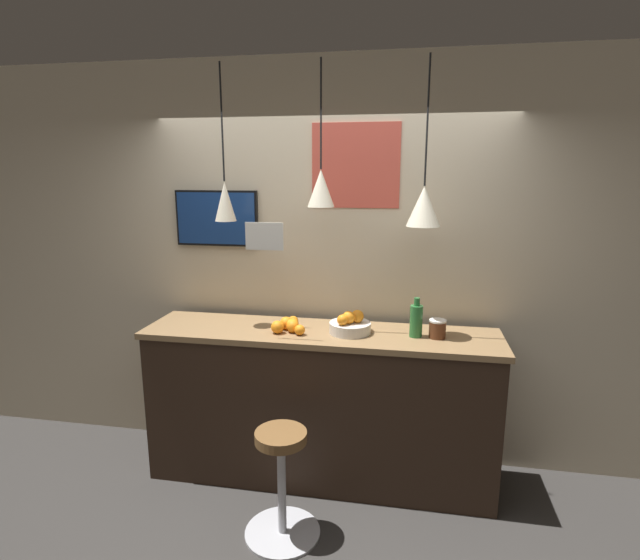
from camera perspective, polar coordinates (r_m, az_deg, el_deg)
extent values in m
plane|color=#33302D|center=(3.42, -1.74, -26.12)|extent=(14.00, 14.00, 0.00)
cube|color=beige|center=(3.63, 1.11, 1.59)|extent=(8.00, 0.06, 2.90)
cube|color=black|center=(3.57, 0.00, -14.42)|extent=(2.35, 0.52, 1.04)
cube|color=olive|center=(3.36, 0.00, -6.17)|extent=(2.39, 0.56, 0.04)
cylinder|color=#B7B7BC|center=(3.36, -4.30, -26.80)|extent=(0.45, 0.45, 0.02)
cylinder|color=#B7B7BC|center=(3.18, -4.39, -22.54)|extent=(0.05, 0.05, 0.59)
cylinder|color=brown|center=(3.00, -4.50, -17.43)|extent=(0.30, 0.30, 0.06)
cylinder|color=beige|center=(3.32, 3.45, -5.46)|extent=(0.27, 0.27, 0.07)
sphere|color=orange|center=(3.24, 2.58, -4.58)|extent=(0.07, 0.07, 0.07)
sphere|color=orange|center=(3.30, 4.30, -4.15)|extent=(0.08, 0.08, 0.08)
sphere|color=orange|center=(3.27, 3.30, -4.29)|extent=(0.08, 0.08, 0.08)
sphere|color=orange|center=(3.29, 4.30, -4.30)|extent=(0.07, 0.07, 0.07)
sphere|color=orange|center=(3.38, -3.89, -4.94)|extent=(0.09, 0.09, 0.09)
sphere|color=orange|center=(3.31, -4.89, -5.38)|extent=(0.09, 0.09, 0.09)
sphere|color=orange|center=(3.37, -3.39, -5.11)|extent=(0.08, 0.08, 0.08)
sphere|color=orange|center=(3.37, -3.36, -5.16)|extent=(0.07, 0.07, 0.07)
sphere|color=orange|center=(3.32, -3.09, -5.35)|extent=(0.08, 0.08, 0.08)
sphere|color=orange|center=(3.27, -2.33, -5.73)|extent=(0.07, 0.07, 0.07)
sphere|color=orange|center=(3.45, -3.08, -4.71)|extent=(0.07, 0.07, 0.07)
sphere|color=orange|center=(3.39, -3.64, -4.97)|extent=(0.08, 0.08, 0.08)
sphere|color=orange|center=(3.32, -3.13, -5.30)|extent=(0.08, 0.08, 0.08)
sphere|color=orange|center=(3.38, -3.11, -5.04)|extent=(0.08, 0.08, 0.08)
cylinder|color=#286B33|center=(3.27, 10.93, -4.65)|extent=(0.08, 0.08, 0.21)
cylinder|color=#286B33|center=(3.24, 11.02, -2.46)|extent=(0.04, 0.04, 0.05)
cylinder|color=#562D19|center=(3.29, 13.27, -5.56)|extent=(0.11, 0.11, 0.11)
cylinder|color=white|center=(3.28, 13.32, -4.56)|extent=(0.11, 0.11, 0.01)
cylinder|color=black|center=(3.41, -11.15, 17.23)|extent=(0.01, 0.01, 0.74)
cone|color=beige|center=(3.40, -10.79, 8.83)|extent=(0.14, 0.14, 0.26)
sphere|color=#F9EFCC|center=(3.41, -10.72, 6.98)|extent=(0.04, 0.04, 0.04)
cylinder|color=black|center=(3.24, 0.11, 18.41)|extent=(0.01, 0.01, 0.66)
cone|color=beige|center=(3.22, 0.11, 10.45)|extent=(0.17, 0.17, 0.24)
sphere|color=#F9EFCC|center=(3.22, 0.10, 8.71)|extent=(0.04, 0.04, 0.04)
cylinder|color=black|center=(3.18, 12.18, 17.34)|extent=(0.01, 0.01, 0.76)
cone|color=beige|center=(3.17, 11.77, 8.26)|extent=(0.21, 0.21, 0.25)
sphere|color=#F9EFCC|center=(3.18, 11.68, 6.39)|extent=(0.04, 0.04, 0.04)
cube|color=black|center=(3.76, -11.70, 6.93)|extent=(0.62, 0.04, 0.40)
cube|color=navy|center=(3.75, -11.81, 6.90)|extent=(0.59, 0.01, 0.37)
cube|color=white|center=(3.09, -6.39, 4.99)|extent=(0.24, 0.01, 0.17)
cube|color=#C64C3D|center=(3.51, 4.09, 12.90)|extent=(0.61, 0.01, 0.57)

